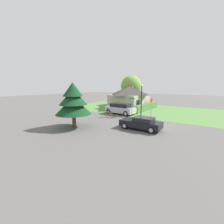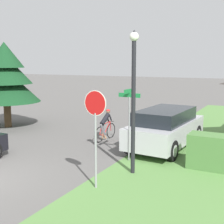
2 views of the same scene
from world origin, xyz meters
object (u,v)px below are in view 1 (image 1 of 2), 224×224
street_lamp (141,98)px  parked_suv_right (120,109)px  conifer_tall_near (73,101)px  cyclist (109,113)px  deciduous_tree_right (131,86)px  sedan_left_lane (141,123)px  street_name_sign (132,104)px  cottage_house (129,97)px  stop_sign (151,104)px

street_lamp → parked_suv_right: bearing=90.0°
parked_suv_right → conifer_tall_near: conifer_tall_near is taller
cyclist → street_lamp: bearing=-135.1°
cyclist → deciduous_tree_right: bearing=-69.0°
sedan_left_lane → cyclist: size_ratio=2.44×
street_name_sign → deciduous_tree_right: 14.86m
cyclist → street_lamp: street_lamp is taller
cottage_house → stop_sign: size_ratio=2.67×
conifer_tall_near → deciduous_tree_right: bearing=11.4°
parked_suv_right → street_name_sign: 2.69m
sedan_left_lane → conifer_tall_near: size_ratio=0.88×
street_lamp → stop_sign: bearing=-105.6°
cyclist → street_name_sign: street_name_sign is taller
cottage_house → conifer_tall_near: conifer_tall_near is taller
conifer_tall_near → sedan_left_lane: bearing=-61.4°
sedan_left_lane → conifer_tall_near: conifer_tall_near is taller
cyclist → street_lamp: size_ratio=0.37×
sedan_left_lane → street_lamp: size_ratio=0.90×
stop_sign → conifer_tall_near: (-9.23, 5.41, 0.84)m
deciduous_tree_right → parked_suv_right: bearing=-159.7°
conifer_tall_near → cottage_house: bearing=7.5°
sedan_left_lane → parked_suv_right: parked_suv_right is taller
stop_sign → street_lamp: 1.93m
cottage_house → deciduous_tree_right: (4.94, 2.19, 2.14)m
cottage_house → street_name_sign: cottage_house is taller
sedan_left_lane → parked_suv_right: 8.89m
cyclist → deciduous_tree_right: (15.30, 4.47, 3.78)m
street_lamp → deciduous_tree_right: deciduous_tree_right is taller
deciduous_tree_right → cottage_house: bearing=-156.1°
stop_sign → sedan_left_lane: bearing=13.7°
street_name_sign → deciduous_tree_right: bearing=28.1°
parked_suv_right → street_name_sign: bearing=166.8°
cottage_house → parked_suv_right: size_ratio=1.60×
stop_sign → deciduous_tree_right: size_ratio=0.42×
cottage_house → cyclist: cottage_house is taller
stop_sign → street_lamp: street_lamp is taller
cyclist → conifer_tall_near: size_ratio=0.36×
stop_sign → parked_suv_right: bearing=-91.9°
cyclist → stop_sign: bearing=-149.3°
sedan_left_lane → cyclist: (3.09, 6.43, 0.03)m
parked_suv_right → street_name_sign: (-0.71, -2.39, 1.01)m
cyclist → deciduous_tree_right: 16.38m
stop_sign → street_name_sign: size_ratio=1.07×
cottage_house → street_lamp: 9.40m
cottage_house → deciduous_tree_right: deciduous_tree_right is taller
cottage_house → conifer_tall_near: (-16.98, -2.24, 0.62)m
parked_suv_right → cottage_house: bearing=-68.8°
stop_sign → street_name_sign: 2.95m
cottage_house → stop_sign: cottage_house is taller
cottage_house → sedan_left_lane: (-13.45, -8.71, -1.67)m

